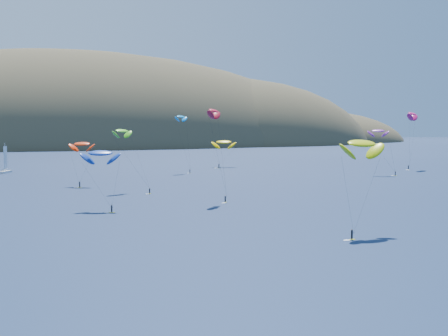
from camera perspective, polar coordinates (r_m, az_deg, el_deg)
island at (r=639.12m, az=-12.11°, el=1.14°), size 730.00×300.00×210.00m
sailboat at (r=273.09m, az=-19.35°, el=-0.23°), size 10.52×10.08×12.59m
kitesurfer_1 at (r=209.25m, az=-12.87°, el=2.15°), size 9.31×11.37×16.11m
kitesurfer_2 at (r=118.22m, az=12.48°, el=2.20°), size 11.95×9.54×19.26m
kitesurfer_3 at (r=188.94m, az=-9.32°, el=3.36°), size 10.35×13.71×20.22m
kitesurfer_4 at (r=261.65m, az=-3.97°, el=4.70°), size 7.64×9.45×25.32m
kitesurfer_6 at (r=256.41m, az=13.92°, el=3.32°), size 8.76×11.34×19.82m
kitesurfer_8 at (r=293.39m, az=16.83°, el=4.76°), size 11.50×10.18×27.79m
kitesurfer_9 at (r=162.23m, az=-0.96°, el=5.23°), size 7.07×8.62×25.63m
kitesurfer_10 at (r=150.14m, az=-11.23°, el=1.35°), size 9.76×11.06×15.81m
kitesurfer_11 at (r=296.07m, az=-0.02°, el=2.39°), size 12.72×13.97×14.90m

